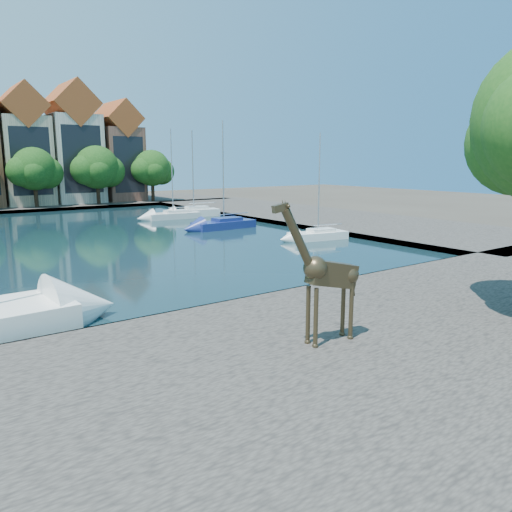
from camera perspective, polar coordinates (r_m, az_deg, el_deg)
The scene contains 16 objects.
ground at distance 22.55m, azimuth -0.38°, elevation -5.73°, with size 160.00×160.00×0.00m, color #38332B.
water_basin at distance 43.93m, azimuth -18.84°, elevation 1.95°, with size 38.00×50.00×0.08m, color black.
near_quay at distance 17.54m, azimuth 13.20°, elevation -10.14°, with size 50.00×14.00×0.50m, color #4E4A43.
far_quay at distance 74.93m, azimuth -26.13°, elevation 5.09°, with size 60.00×16.00×0.50m, color #4E4A43.
right_quay at distance 56.36m, azimuth 6.25°, elevation 4.57°, with size 14.00×52.00×0.50m, color #4E4A43.
townhouse_east_inner at distance 75.03m, azimuth -25.09°, elevation 10.92°, with size 5.94×9.18×15.79m.
townhouse_east_mid at distance 76.56m, azimuth -20.25°, elevation 11.53°, with size 6.43×9.18×16.65m.
townhouse_east_end at distance 78.57m, azimuth -15.57°, elevation 11.04°, with size 5.44×9.18×14.43m.
far_tree_mid_east at distance 69.67m, azimuth -23.96°, elevation 8.94°, with size 7.02×5.40×7.52m.
far_tree_east at distance 71.77m, azimuth -17.64°, elevation 9.48°, with size 7.54×5.80×7.84m.
far_tree_far_east at distance 74.68m, azimuth -11.73°, elevation 9.68°, with size 6.76×5.20×7.36m.
giraffe_statue at distance 16.35m, azimuth 7.99°, elevation -2.08°, with size 3.31×0.68×4.72m.
sailboat_right_a at distance 40.82m, azimuth 7.09°, elevation 2.56°, with size 5.10×2.53×8.46m.
sailboat_right_b at distance 47.12m, azimuth -3.69°, elevation 3.82°, with size 6.16×2.40×9.88m.
sailboat_right_c at distance 55.61m, azimuth -9.44°, elevation 4.75°, with size 5.83×2.40×9.61m.
sailboat_right_d at distance 57.68m, azimuth -7.12°, elevation 5.14°, with size 5.94×2.89×9.57m.
Camera 1 is at (-12.50, -17.61, 6.49)m, focal length 35.00 mm.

